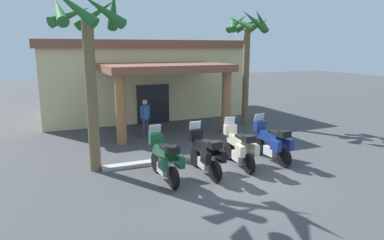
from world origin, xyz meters
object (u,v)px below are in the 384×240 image
at_px(motorcycle_green, 164,158).
at_px(pedestrian, 145,116).
at_px(motel_building, 137,77).
at_px(motorcycle_cream, 239,147).
at_px(palm_tree_near_portico, 247,39).
at_px(palm_tree_roadside, 88,42).
at_px(motorcycle_blue, 272,142).
at_px(motorcycle_black, 205,153).

bearing_deg(motorcycle_green, pedestrian, -11.01).
bearing_deg(pedestrian, motel_building, 145.07).
bearing_deg(motel_building, motorcycle_cream, -87.35).
bearing_deg(motorcycle_green, palm_tree_near_portico, -48.69).
bearing_deg(motel_building, palm_tree_roadside, -112.93).
bearing_deg(palm_tree_near_portico, motorcycle_blue, -112.77).
bearing_deg(palm_tree_roadside, motorcycle_cream, -18.30).
height_order(motorcycle_blue, palm_tree_near_portico, palm_tree_near_portico).
bearing_deg(motorcycle_blue, palm_tree_roadside, 76.12).
xyz_separation_m(palm_tree_roadside, palm_tree_near_portico, (8.62, 4.55, 0.26)).
distance_m(motorcycle_cream, motorcycle_blue, 1.41).
distance_m(motel_building, motorcycle_cream, 11.52).
bearing_deg(motorcycle_cream, motorcycle_blue, -82.09).
distance_m(motorcycle_cream, pedestrian, 5.48).
bearing_deg(pedestrian, motorcycle_black, -18.11).
distance_m(motorcycle_green, palm_tree_roadside, 4.39).
xyz_separation_m(motorcycle_blue, pedestrian, (-3.35, 5.04, 0.33)).
xyz_separation_m(motorcycle_green, pedestrian, (0.86, 5.33, 0.33)).
height_order(motorcycle_cream, pedestrian, pedestrian).
height_order(motel_building, motorcycle_blue, motel_building).
distance_m(motel_building, palm_tree_near_portico, 7.39).
bearing_deg(palm_tree_near_portico, motel_building, 131.35).
bearing_deg(palm_tree_roadside, motorcycle_black, -28.30).
height_order(motorcycle_cream, motorcycle_blue, same).
distance_m(motorcycle_cream, palm_tree_roadside, 6.08).
relative_size(motorcycle_black, motorcycle_cream, 1.00).
bearing_deg(motorcycle_green, motorcycle_blue, -87.87).
distance_m(motel_building, motorcycle_green, 11.89).
bearing_deg(palm_tree_roadside, motorcycle_green, -43.18).
bearing_deg(motel_building, pedestrian, -102.01).
relative_size(motorcycle_cream, palm_tree_near_portico, 0.37).
relative_size(palm_tree_roadside, palm_tree_near_portico, 0.98).
xyz_separation_m(motel_building, motorcycle_cream, (0.72, -11.39, -1.58)).
height_order(motorcycle_black, palm_tree_near_portico, palm_tree_near_portico).
bearing_deg(motorcycle_blue, motorcycle_black, 95.71).
relative_size(motel_building, pedestrian, 6.72).
xyz_separation_m(motel_building, palm_tree_near_portico, (4.65, -5.29, 2.24)).
relative_size(motorcycle_cream, pedestrian, 1.25).
bearing_deg(palm_tree_near_portico, pedestrian, -170.52).
relative_size(motorcycle_green, palm_tree_near_portico, 0.37).
xyz_separation_m(motel_building, motorcycle_black, (-0.68, -11.60, -1.58)).
xyz_separation_m(motorcycle_green, motorcycle_black, (1.40, -0.00, 0.00)).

